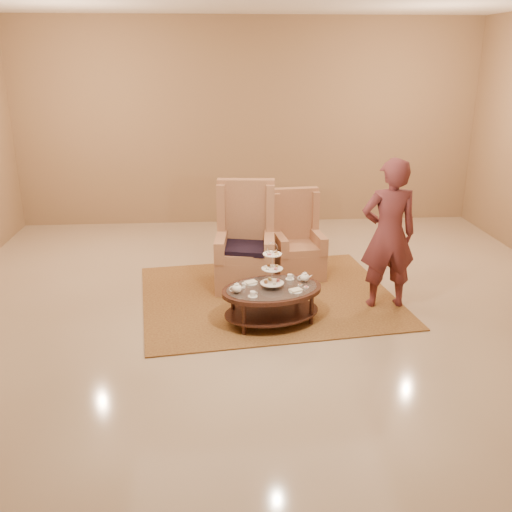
{
  "coord_description": "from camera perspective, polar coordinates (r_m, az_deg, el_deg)",
  "views": [
    {
      "loc": [
        -0.6,
        -6.03,
        2.86
      ],
      "look_at": [
        -0.15,
        0.2,
        0.66
      ],
      "focal_mm": 40.0,
      "sensor_mm": 36.0,
      "label": 1
    }
  ],
  "objects": [
    {
      "name": "ceiling",
      "position": [
        6.7,
        1.38,
        -5.84
      ],
      "size": [
        8.0,
        8.0,
        0.02
      ],
      "primitive_type": "cube",
      "color": "silver",
      "rests_on": "ground"
    },
    {
      "name": "armchair_left",
      "position": [
        7.38,
        -1.05,
        0.45
      ],
      "size": [
        0.81,
        0.83,
        1.37
      ],
      "rotation": [
        0.0,
        0.0,
        -0.09
      ],
      "color": "#AA7250",
      "rests_on": "ground"
    },
    {
      "name": "wall_back",
      "position": [
        10.11,
        -0.74,
        13.11
      ],
      "size": [
        8.0,
        0.04,
        3.5
      ],
      "primitive_type": "cube",
      "color": "#977652",
      "rests_on": "ground"
    },
    {
      "name": "ground",
      "position": [
        6.7,
        1.38,
        -5.84
      ],
      "size": [
        8.0,
        8.0,
        0.0
      ],
      "primitive_type": "plane",
      "color": "tan",
      "rests_on": "ground"
    },
    {
      "name": "armchair_right",
      "position": [
        7.79,
        4.12,
        0.9
      ],
      "size": [
        0.7,
        0.72,
        1.18
      ],
      "rotation": [
        0.0,
        0.0,
        0.11
      ],
      "color": "#AA7250",
      "rests_on": "ground"
    },
    {
      "name": "person",
      "position": [
        6.79,
        13.12,
        2.1
      ],
      "size": [
        0.66,
        0.44,
        1.8
      ],
      "rotation": [
        0.0,
        0.0,
        3.15
      ],
      "color": "#5D282B",
      "rests_on": "ground"
    },
    {
      "name": "tea_table",
      "position": [
        6.36,
        1.6,
        -3.83
      ],
      "size": [
        1.3,
        1.05,
        0.96
      ],
      "rotation": [
        0.0,
        0.0,
        0.25
      ],
      "color": "black",
      "rests_on": "ground"
    },
    {
      "name": "rug",
      "position": [
        7.18,
        1.21,
        -4.0
      ],
      "size": [
        3.38,
        2.93,
        0.02
      ],
      "rotation": [
        0.0,
        0.0,
        0.13
      ],
      "color": "olive",
      "rests_on": "ground"
    }
  ]
}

